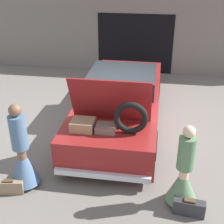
{
  "coord_description": "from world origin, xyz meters",
  "views": [
    {
      "loc": [
        0.94,
        -7.44,
        4.07
      ],
      "look_at": [
        0.0,
        -1.48,
        1.03
      ],
      "focal_mm": 50.0,
      "sensor_mm": 36.0,
      "label": 1
    }
  ],
  "objects_px": {
    "car": "(121,101)",
    "suitcase_beside_right_person": "(189,207)",
    "person_right": "(183,177)",
    "suitcase_beside_left_person": "(9,187)",
    "person_left": "(22,158)"
  },
  "relations": [
    {
      "from": "person_right",
      "to": "suitcase_beside_right_person",
      "type": "height_order",
      "value": "person_right"
    },
    {
      "from": "car",
      "to": "suitcase_beside_left_person",
      "type": "height_order",
      "value": "car"
    },
    {
      "from": "suitcase_beside_right_person",
      "to": "suitcase_beside_left_person",
      "type": "bearing_deg",
      "value": 179.62
    },
    {
      "from": "car",
      "to": "person_left",
      "type": "height_order",
      "value": "car"
    },
    {
      "from": "suitcase_beside_left_person",
      "to": "suitcase_beside_right_person",
      "type": "height_order",
      "value": "suitcase_beside_right_person"
    },
    {
      "from": "car",
      "to": "person_right",
      "type": "distance_m",
      "value": 3.29
    },
    {
      "from": "person_right",
      "to": "suitcase_beside_right_person",
      "type": "xyz_separation_m",
      "value": [
        0.12,
        -0.27,
        -0.43
      ]
    },
    {
      "from": "suitcase_beside_right_person",
      "to": "person_right",
      "type": "bearing_deg",
      "value": 114.67
    },
    {
      "from": "person_right",
      "to": "suitcase_beside_left_person",
      "type": "bearing_deg",
      "value": 87.7
    },
    {
      "from": "person_left",
      "to": "suitcase_beside_left_person",
      "type": "bearing_deg",
      "value": -21.09
    },
    {
      "from": "person_left",
      "to": "person_right",
      "type": "height_order",
      "value": "person_left"
    },
    {
      "from": "car",
      "to": "suitcase_beside_right_person",
      "type": "height_order",
      "value": "car"
    },
    {
      "from": "person_left",
      "to": "car",
      "type": "bearing_deg",
      "value": 166.88
    },
    {
      "from": "car",
      "to": "suitcase_beside_left_person",
      "type": "distance_m",
      "value": 3.64
    },
    {
      "from": "car",
      "to": "suitcase_beside_right_person",
      "type": "bearing_deg",
      "value": -63.07
    }
  ]
}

